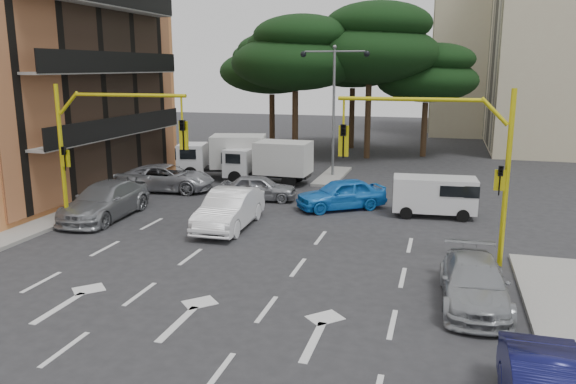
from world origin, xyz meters
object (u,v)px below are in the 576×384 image
Objects in this scene: car_blue_compact at (341,194)px; car_silver_wagon at (105,201)px; signal_mast_right at (452,152)px; box_truck_b at (268,162)px; van_white at (434,196)px; car_white_hatch at (229,209)px; signal_mast_left at (98,138)px; car_silver_parked at (474,283)px; box_truck_a at (223,157)px; car_silver_cross_a at (167,178)px; street_lamp_center at (334,88)px; car_silver_cross_b at (259,188)px.

car_silver_wagon reaches higher than car_blue_compact.
signal_mast_right is 1.19× the size of box_truck_b.
signal_mast_right reaches higher than van_white.
car_white_hatch is 9.31m from van_white.
car_blue_compact is (8.74, 6.35, -3.15)m from signal_mast_left.
box_truck_b reaches higher than car_white_hatch.
car_silver_parked is 18.30m from box_truck_b.
signal_mast_right reaches higher than car_silver_wagon.
box_truck_a is (0.39, 12.01, -2.57)m from signal_mast_left.
car_silver_cross_a is 1.02× the size of box_truck_b.
signal_mast_right reaches higher than box_truck_a.
car_blue_compact is 0.85× the size of box_truck_b.
signal_mast_left is 1.11× the size of car_silver_wagon.
car_white_hatch reaches higher than car_silver_wagon.
signal_mast_left is at bearing -115.91° from street_lamp_center.
box_truck_b is (3.17, -0.84, -0.07)m from box_truck_a.
car_white_hatch reaches higher than car_silver_parked.
street_lamp_center is 11.18m from car_silver_cross_a.
box_truck_b is at bearing 95.66° from car_white_hatch.
car_silver_wagon is 5.89m from car_silver_cross_a.
car_silver_parked is at bearing -13.87° from signal_mast_left.
car_silver_wagon is (-14.80, 1.89, -3.10)m from signal_mast_right.
car_white_hatch is at bearing -1.84° from car_silver_wagon.
car_silver_wagon is (-1.20, 1.89, -3.10)m from signal_mast_left.
street_lamp_center is 1.44× the size of car_silver_wagon.
van_white reaches higher than car_silver_parked.
signal_mast_right is 1.00× the size of signal_mast_left.
car_white_hatch is 1.27× the size of car_silver_cross_b.
car_blue_compact is (1.93, -7.66, -4.69)m from street_lamp_center.
car_silver_cross_a is 1.34× the size of car_silver_cross_b.
car_silver_wagon is at bearing 154.44° from box_truck_b.
car_silver_cross_a reaches higher than car_silver_cross_b.
car_white_hatch is 0.94× the size of car_silver_cross_a.
car_silver_cross_a is at bearing -142.10° from street_lamp_center.
van_white is at bearing -51.39° from street_lamp_center.
signal_mast_left is 14.74m from van_white.
car_silver_cross_a is (-8.00, -6.23, -4.71)m from street_lamp_center.
street_lamp_center reaches higher than car_silver_wagon.
van_white is 10.70m from box_truck_b.
car_silver_wagon is (-8.00, -12.12, -4.64)m from street_lamp_center.
signal_mast_right reaches higher than car_blue_compact.
van_white is (14.24, 4.31, 0.13)m from car_silver_wagon.
signal_mast_left is at bearing 180.00° from signal_mast_right.
car_blue_compact is at bearing -75.83° from street_lamp_center.
car_white_hatch is 0.96× the size of box_truck_b.
car_silver_cross_a is 1.15× the size of car_silver_parked.
box_truck_b reaches higher than car_silver_cross_b.
street_lamp_center is at bearing 54.58° from car_silver_wagon.
box_truck_a reaches higher than car_silver_wagon.
signal_mast_left is at bearing 164.80° from box_truck_a.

